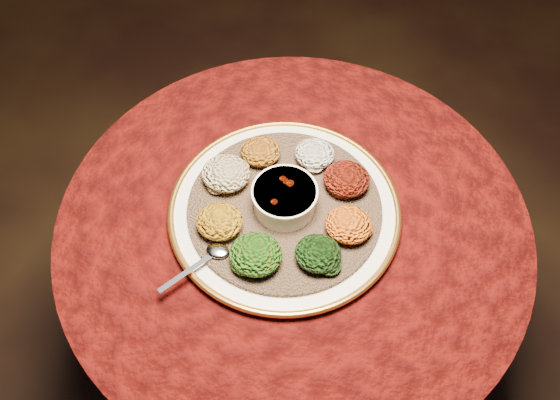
# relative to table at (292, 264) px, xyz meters

# --- Properties ---
(table) EXTENTS (0.96, 0.96, 0.73)m
(table) POSITION_rel_table_xyz_m (0.00, 0.00, 0.00)
(table) COLOR black
(table) RESTS_ON ground
(platter) EXTENTS (0.57, 0.57, 0.02)m
(platter) POSITION_rel_table_xyz_m (-0.02, 0.01, 0.19)
(platter) COLOR white
(platter) RESTS_ON table
(injera) EXTENTS (0.44, 0.44, 0.01)m
(injera) POSITION_rel_table_xyz_m (-0.02, 0.01, 0.20)
(injera) COLOR brown
(injera) RESTS_ON platter
(stew_bowl) EXTENTS (0.13, 0.13, 0.05)m
(stew_bowl) POSITION_rel_table_xyz_m (-0.02, 0.01, 0.24)
(stew_bowl) COLOR white
(stew_bowl) RESTS_ON injera
(spoon) EXTENTS (0.10, 0.13, 0.01)m
(spoon) POSITION_rel_table_xyz_m (-0.12, -0.13, 0.21)
(spoon) COLOR silver
(spoon) RESTS_ON injera
(portion_ayib) EXTENTS (0.08, 0.08, 0.04)m
(portion_ayib) POSITION_rel_table_xyz_m (0.01, 0.14, 0.23)
(portion_ayib) COLOR beige
(portion_ayib) RESTS_ON injera
(portion_kitfo) EXTENTS (0.09, 0.09, 0.05)m
(portion_kitfo) POSITION_rel_table_xyz_m (0.09, 0.09, 0.23)
(portion_kitfo) COLOR black
(portion_kitfo) RESTS_ON injera
(portion_tikil) EXTENTS (0.09, 0.09, 0.04)m
(portion_tikil) POSITION_rel_table_xyz_m (0.11, -0.01, 0.23)
(portion_tikil) COLOR #B6820F
(portion_tikil) RESTS_ON injera
(portion_gomen) EXTENTS (0.09, 0.08, 0.04)m
(portion_gomen) POSITION_rel_table_xyz_m (0.07, -0.09, 0.23)
(portion_gomen) COLOR black
(portion_gomen) RESTS_ON injera
(portion_mixveg) EXTENTS (0.10, 0.09, 0.05)m
(portion_mixveg) POSITION_rel_table_xyz_m (-0.04, -0.12, 0.23)
(portion_mixveg) COLOR #9B240A
(portion_mixveg) RESTS_ON injera
(portion_kik) EXTENTS (0.09, 0.09, 0.04)m
(portion_kik) POSITION_rel_table_xyz_m (-0.13, -0.07, 0.23)
(portion_kik) COLOR #A97E0E
(portion_kik) RESTS_ON injera
(portion_timatim) EXTENTS (0.10, 0.09, 0.05)m
(portion_timatim) POSITION_rel_table_xyz_m (-0.15, 0.04, 0.23)
(portion_timatim) COLOR maroon
(portion_timatim) RESTS_ON injera
(portion_shiro) EXTENTS (0.08, 0.08, 0.04)m
(portion_shiro) POSITION_rel_table_xyz_m (-0.10, 0.12, 0.23)
(portion_shiro) COLOR #945411
(portion_shiro) RESTS_ON injera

